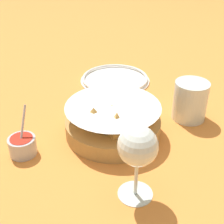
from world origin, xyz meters
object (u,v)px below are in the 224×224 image
object	(u,v)px
sauce_cup	(22,145)
food_basket	(111,121)
beer_mug	(190,102)
wine_glass	(138,149)
side_plate	(115,79)

from	to	relation	value
sauce_cup	food_basket	bearing A→B (deg)	-51.55
food_basket	beer_mug	xyz separation A→B (m)	(0.13, -0.17, 0.01)
sauce_cup	beer_mug	xyz separation A→B (m)	(0.26, -0.34, 0.02)
food_basket	beer_mug	distance (m)	0.22
food_basket	wine_glass	xyz separation A→B (m)	(-0.18, -0.10, 0.07)
sauce_cup	beer_mug	size ratio (longest dim) A/B	0.86
sauce_cup	wine_glass	xyz separation A→B (m)	(-0.05, -0.27, 0.09)
food_basket	wine_glass	bearing A→B (deg)	-150.09
food_basket	side_plate	size ratio (longest dim) A/B	1.03
beer_mug	side_plate	world-z (taller)	beer_mug
sauce_cup	wine_glass	world-z (taller)	wine_glass
food_basket	beer_mug	world-z (taller)	beer_mug
food_basket	side_plate	distance (m)	0.29
wine_glass	side_plate	size ratio (longest dim) A/B	0.68
beer_mug	side_plate	size ratio (longest dim) A/B	0.57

